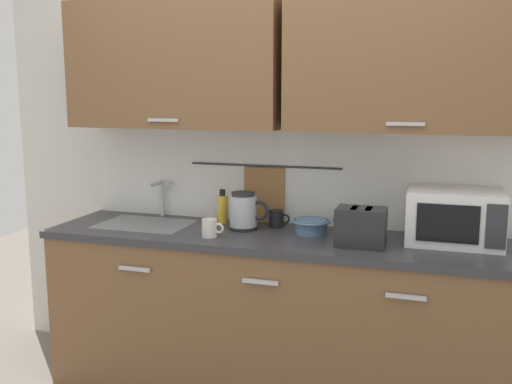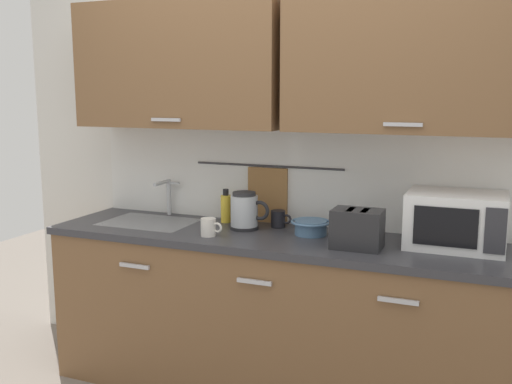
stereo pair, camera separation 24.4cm
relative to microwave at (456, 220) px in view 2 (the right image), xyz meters
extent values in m
cube|color=brown|center=(-0.89, -0.11, -0.61)|extent=(2.50, 0.60, 0.86)
cube|color=#B7B7BC|center=(-1.57, -0.42, -0.30)|extent=(0.18, 0.02, 0.02)
cube|color=#B7B7BC|center=(-0.89, -0.42, -0.30)|extent=(0.18, 0.02, 0.02)
cube|color=#B7B7BC|center=(-0.20, -0.42, -0.30)|extent=(0.18, 0.02, 0.02)
cube|color=#333338|center=(-0.89, -0.11, -0.16)|extent=(2.53, 0.63, 0.04)
cube|color=#9EA0A5|center=(-1.69, -0.09, -0.18)|extent=(0.52, 0.38, 0.09)
cube|color=silver|center=(-0.89, 0.22, 0.21)|extent=(3.70, 0.06, 2.50)
cube|color=silver|center=(-0.89, 0.19, 0.14)|extent=(2.50, 0.01, 0.55)
cube|color=brown|center=(-1.52, 0.03, 0.77)|extent=(1.23, 0.33, 0.70)
cube|color=#B7B7BC|center=(-1.52, -0.15, 0.47)|extent=(0.18, 0.01, 0.02)
cube|color=brown|center=(-0.25, 0.03, 0.77)|extent=(1.23, 0.33, 0.70)
cube|color=#B7B7BC|center=(-0.25, -0.15, 0.47)|extent=(0.18, 0.01, 0.02)
cylinder|color=#333338|center=(-1.05, 0.17, 0.19)|extent=(0.90, 0.01, 0.01)
cube|color=olive|center=(-1.05, 0.17, 0.01)|extent=(0.24, 0.02, 0.34)
cylinder|color=#B2B5BA|center=(-1.69, 0.14, -0.03)|extent=(0.03, 0.03, 0.22)
cylinder|color=#B2B5BA|center=(-1.69, 0.06, 0.07)|extent=(0.02, 0.16, 0.02)
cube|color=#B2B5BA|center=(-1.65, 0.14, 0.06)|extent=(0.07, 0.02, 0.01)
cube|color=white|center=(0.00, 0.00, 0.00)|extent=(0.46, 0.34, 0.27)
cube|color=black|center=(-0.04, -0.17, 0.00)|extent=(0.29, 0.01, 0.18)
cube|color=#2D2D33|center=(0.18, -0.17, 0.00)|extent=(0.09, 0.01, 0.21)
cylinder|color=black|center=(-1.10, -0.04, -0.13)|extent=(0.16, 0.16, 0.02)
cylinder|color=#B2B7BC|center=(-1.10, -0.04, -0.03)|extent=(0.15, 0.15, 0.17)
cylinder|color=#262628|center=(-1.10, -0.04, 0.06)|extent=(0.13, 0.13, 0.02)
torus|color=black|center=(-1.01, -0.04, -0.02)|extent=(0.11, 0.02, 0.11)
cylinder|color=yellow|center=(-1.27, 0.08, -0.06)|extent=(0.06, 0.06, 0.16)
cylinder|color=black|center=(-1.27, 0.08, 0.04)|extent=(0.03, 0.03, 0.04)
cylinder|color=silver|center=(-1.22, -0.26, -0.09)|extent=(0.08, 0.08, 0.09)
torus|color=silver|center=(-1.16, -0.26, -0.09)|extent=(0.06, 0.01, 0.06)
cylinder|color=#4C7093|center=(-0.73, -0.02, -0.10)|extent=(0.17, 0.17, 0.07)
torus|color=#4C7093|center=(-0.73, -0.02, -0.07)|extent=(0.21, 0.21, 0.01)
cube|color=#232326|center=(-0.44, -0.20, -0.04)|extent=(0.24, 0.17, 0.19)
cube|color=black|center=(-0.47, -0.20, 0.05)|extent=(0.03, 0.12, 0.01)
cube|color=black|center=(-0.40, -0.20, 0.05)|extent=(0.03, 0.12, 0.01)
cube|color=black|center=(-0.57, -0.20, -0.01)|extent=(0.02, 0.02, 0.02)
cylinder|color=black|center=(-0.95, 0.08, -0.09)|extent=(0.08, 0.08, 0.09)
torus|color=black|center=(-0.89, 0.08, -0.09)|extent=(0.06, 0.01, 0.06)
camera|label=1|loc=(-0.08, -3.00, 0.61)|focal=40.72mm
camera|label=2|loc=(0.15, -2.91, 0.61)|focal=40.72mm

